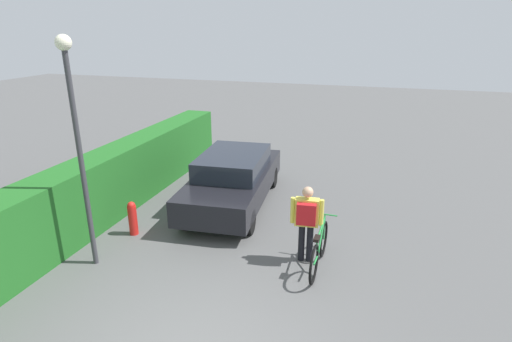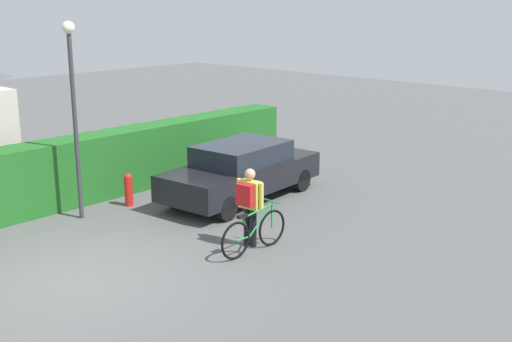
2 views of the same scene
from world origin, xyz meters
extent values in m
cube|color=black|center=(5.63, 1.35, 0.61)|extent=(4.60, 2.16, 0.64)
cube|color=#1E232D|center=(5.66, 1.35, 1.18)|extent=(2.41, 1.76, 0.50)
cylinder|color=black|center=(7.08, 2.28, 0.29)|extent=(0.60, 0.23, 0.59)
cylinder|color=black|center=(7.21, 0.68, 0.29)|extent=(0.60, 0.23, 0.59)
cylinder|color=black|center=(4.05, 2.03, 0.29)|extent=(0.60, 0.23, 0.59)
cylinder|color=black|center=(4.19, 0.42, 0.29)|extent=(0.60, 0.23, 0.59)
torus|color=black|center=(3.73, -1.35, 0.38)|extent=(0.76, 0.07, 0.76)
torus|color=black|center=(2.70, -1.33, 0.38)|extent=(0.76, 0.07, 0.76)
cylinder|color=#268C3F|center=(3.41, -1.34, 0.64)|extent=(0.66, 0.05, 0.58)
cylinder|color=#268C3F|center=(2.99, -1.33, 0.58)|extent=(0.24, 0.04, 0.46)
cylinder|color=#268C3F|center=(3.28, -1.34, 0.83)|extent=(0.80, 0.06, 0.13)
cylinder|color=#268C3F|center=(2.90, -1.33, 0.37)|extent=(0.39, 0.05, 0.05)
cylinder|color=#268C3F|center=(3.73, -1.35, 0.65)|extent=(0.04, 0.04, 0.54)
cube|color=black|center=(2.88, -1.33, 0.83)|extent=(0.22, 0.11, 0.06)
cylinder|color=#268C3F|center=(3.73, -1.35, 0.95)|extent=(0.04, 0.50, 0.03)
cylinder|color=black|center=(3.42, -0.95, 0.40)|extent=(0.13, 0.13, 0.80)
cylinder|color=black|center=(3.43, -1.11, 0.40)|extent=(0.13, 0.13, 0.80)
cube|color=#D8CC4C|center=(3.43, -1.03, 1.09)|extent=(0.24, 0.49, 0.57)
sphere|color=tan|center=(3.43, -1.03, 1.51)|extent=(0.22, 0.22, 0.22)
cylinder|color=#D8CC4C|center=(3.40, -0.75, 1.10)|extent=(0.09, 0.09, 0.54)
cylinder|color=#D8CC4C|center=(3.45, -1.31, 1.10)|extent=(0.09, 0.09, 0.54)
cube|color=red|center=(3.27, -1.04, 1.12)|extent=(0.19, 0.39, 0.43)
cylinder|color=#38383D|center=(2.05, 3.02, 2.09)|extent=(0.10, 0.10, 4.18)
sphere|color=#F2EDCC|center=(2.05, 3.02, 4.30)|extent=(0.28, 0.28, 0.28)
cylinder|color=red|center=(3.36, 2.97, 0.35)|extent=(0.20, 0.20, 0.70)
sphere|color=red|center=(3.36, 2.97, 0.72)|extent=(0.18, 0.18, 0.18)
camera|label=1|loc=(-3.94, -2.27, 4.58)|focal=28.90mm
camera|label=2|loc=(-5.67, -9.61, 4.86)|focal=45.67mm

